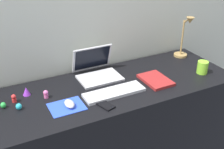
{
  "coord_description": "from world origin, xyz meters",
  "views": [
    {
      "loc": [
        -0.8,
        -1.54,
        1.72
      ],
      "look_at": [
        -0.02,
        0.0,
        0.83
      ],
      "focal_mm": 46.17,
      "sensor_mm": 36.0,
      "label": 1
    }
  ],
  "objects_px": {
    "cell_phone": "(105,105)",
    "notebook_pad": "(156,80)",
    "keyboard": "(114,92)",
    "toy_figurine_green": "(3,105)",
    "toy_figurine_cyan": "(19,107)",
    "laptop": "(96,69)",
    "desk_lamp": "(185,38)",
    "toy_figurine_pink": "(46,94)",
    "coffee_mug": "(203,67)",
    "toy_figurine_purple": "(26,91)",
    "mouse": "(69,104)",
    "toy_figurine_red": "(14,98)"
  },
  "relations": [
    {
      "from": "toy_figurine_purple",
      "to": "desk_lamp",
      "type": "bearing_deg",
      "value": 1.14
    },
    {
      "from": "cell_phone",
      "to": "notebook_pad",
      "type": "bearing_deg",
      "value": -3.27
    },
    {
      "from": "laptop",
      "to": "toy_figurine_green",
      "type": "height_order",
      "value": "laptop"
    },
    {
      "from": "toy_figurine_green",
      "to": "toy_figurine_cyan",
      "type": "bearing_deg",
      "value": -38.06
    },
    {
      "from": "toy_figurine_red",
      "to": "toy_figurine_purple",
      "type": "bearing_deg",
      "value": 30.6
    },
    {
      "from": "coffee_mug",
      "to": "desk_lamp",
      "type": "bearing_deg",
      "value": 78.61
    },
    {
      "from": "toy_figurine_red",
      "to": "desk_lamp",
      "type": "bearing_deg",
      "value": 3.21
    },
    {
      "from": "cell_phone",
      "to": "coffee_mug",
      "type": "bearing_deg",
      "value": -13.02
    },
    {
      "from": "laptop",
      "to": "notebook_pad",
      "type": "height_order",
      "value": "laptop"
    },
    {
      "from": "notebook_pad",
      "to": "toy_figurine_green",
      "type": "distance_m",
      "value": 1.02
    },
    {
      "from": "cell_phone",
      "to": "desk_lamp",
      "type": "xyz_separation_m",
      "value": [
        0.9,
        0.37,
        0.16
      ]
    },
    {
      "from": "laptop",
      "to": "toy_figurine_cyan",
      "type": "relative_size",
      "value": 7.53
    },
    {
      "from": "mouse",
      "to": "toy_figurine_red",
      "type": "bearing_deg",
      "value": 144.6
    },
    {
      "from": "coffee_mug",
      "to": "keyboard",
      "type": "bearing_deg",
      "value": 177.69
    },
    {
      "from": "cell_phone",
      "to": "toy_figurine_pink",
      "type": "height_order",
      "value": "toy_figurine_pink"
    },
    {
      "from": "laptop",
      "to": "coffee_mug",
      "type": "distance_m",
      "value": 0.79
    },
    {
      "from": "toy_figurine_purple",
      "to": "keyboard",
      "type": "bearing_deg",
      "value": -25.36
    },
    {
      "from": "toy_figurine_purple",
      "to": "toy_figurine_green",
      "type": "xyz_separation_m",
      "value": [
        -0.16,
        -0.09,
        -0.01
      ]
    },
    {
      "from": "keyboard",
      "to": "toy_figurine_green",
      "type": "bearing_deg",
      "value": 166.96
    },
    {
      "from": "desk_lamp",
      "to": "notebook_pad",
      "type": "relative_size",
      "value": 1.48
    },
    {
      "from": "keyboard",
      "to": "notebook_pad",
      "type": "height_order",
      "value": "same"
    },
    {
      "from": "laptop",
      "to": "toy_figurine_pink",
      "type": "bearing_deg",
      "value": -161.48
    },
    {
      "from": "coffee_mug",
      "to": "toy_figurine_red",
      "type": "xyz_separation_m",
      "value": [
        -1.33,
        0.22,
        -0.02
      ]
    },
    {
      "from": "coffee_mug",
      "to": "toy_figurine_purple",
      "type": "relative_size",
      "value": 1.71
    },
    {
      "from": "laptop",
      "to": "coffee_mug",
      "type": "bearing_deg",
      "value": -23.91
    },
    {
      "from": "mouse",
      "to": "cell_phone",
      "type": "distance_m",
      "value": 0.21
    },
    {
      "from": "coffee_mug",
      "to": "toy_figurine_pink",
      "type": "distance_m",
      "value": 1.15
    },
    {
      "from": "toy_figurine_cyan",
      "to": "toy_figurine_red",
      "type": "xyz_separation_m",
      "value": [
        -0.01,
        0.1,
        0.01
      ]
    },
    {
      "from": "toy_figurine_red",
      "to": "laptop",
      "type": "bearing_deg",
      "value": 9.2
    },
    {
      "from": "toy_figurine_cyan",
      "to": "desk_lamp",
      "type": "bearing_deg",
      "value": 7.34
    },
    {
      "from": "toy_figurine_red",
      "to": "toy_figurine_green",
      "type": "distance_m",
      "value": 0.08
    },
    {
      "from": "toy_figurine_red",
      "to": "toy_figurine_green",
      "type": "height_order",
      "value": "toy_figurine_red"
    },
    {
      "from": "notebook_pad",
      "to": "toy_figurine_pink",
      "type": "bearing_deg",
      "value": 169.38
    },
    {
      "from": "desk_lamp",
      "to": "toy_figurine_purple",
      "type": "xyz_separation_m",
      "value": [
        -1.3,
        -0.03,
        -0.14
      ]
    },
    {
      "from": "mouse",
      "to": "toy_figurine_pink",
      "type": "height_order",
      "value": "toy_figurine_pink"
    },
    {
      "from": "notebook_pad",
      "to": "toy_figurine_cyan",
      "type": "relative_size",
      "value": 6.02
    },
    {
      "from": "desk_lamp",
      "to": "toy_figurine_pink",
      "type": "xyz_separation_m",
      "value": [
        -1.2,
        -0.12,
        -0.14
      ]
    },
    {
      "from": "keyboard",
      "to": "desk_lamp",
      "type": "relative_size",
      "value": 1.15
    },
    {
      "from": "mouse",
      "to": "toy_figurine_red",
      "type": "distance_m",
      "value": 0.36
    },
    {
      "from": "laptop",
      "to": "toy_figurine_purple",
      "type": "distance_m",
      "value": 0.52
    },
    {
      "from": "mouse",
      "to": "cell_phone",
      "type": "bearing_deg",
      "value": -23.22
    },
    {
      "from": "keyboard",
      "to": "toy_figurine_green",
      "type": "height_order",
      "value": "toy_figurine_green"
    },
    {
      "from": "desk_lamp",
      "to": "toy_figurine_pink",
      "type": "bearing_deg",
      "value": -174.34
    },
    {
      "from": "laptop",
      "to": "keyboard",
      "type": "height_order",
      "value": "laptop"
    },
    {
      "from": "keyboard",
      "to": "notebook_pad",
      "type": "xyz_separation_m",
      "value": [
        0.34,
        0.02,
        0.0
      ]
    },
    {
      "from": "cell_phone",
      "to": "toy_figurine_green",
      "type": "distance_m",
      "value": 0.61
    },
    {
      "from": "toy_figurine_purple",
      "to": "toy_figurine_red",
      "type": "bearing_deg",
      "value": -149.4
    },
    {
      "from": "toy_figurine_cyan",
      "to": "keyboard",
      "type": "bearing_deg",
      "value": -8.89
    },
    {
      "from": "keyboard",
      "to": "toy_figurine_green",
      "type": "xyz_separation_m",
      "value": [
        -0.67,
        0.16,
        0.01
      ]
    },
    {
      "from": "laptop",
      "to": "desk_lamp",
      "type": "relative_size",
      "value": 0.84
    }
  ]
}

